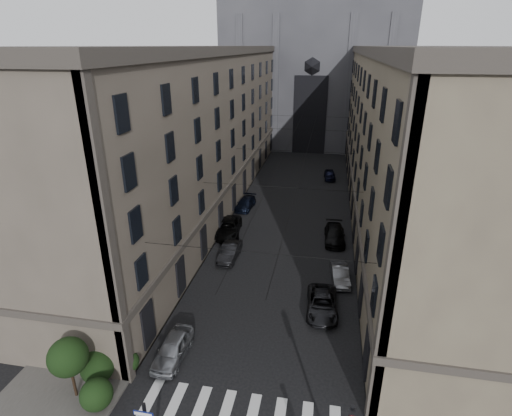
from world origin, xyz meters
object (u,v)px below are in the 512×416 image
Objects in this scene: car_left_midfar at (228,227)px; car_right_midfar at (335,235)px; car_right_near at (340,274)px; car_right_midnear at (322,304)px; car_left_midnear at (230,252)px; car_right_far at (330,175)px; car_left_far at (245,204)px; gothic_tower at (316,51)px; car_left_near at (173,348)px.

car_left_midfar reaches higher than car_right_midfar.
car_right_midnear is at bearing -113.01° from car_right_near.
car_left_midnear is 1.08× the size of car_right_far.
car_right_midfar reaches higher than car_right_midnear.
car_left_midnear is 10.48m from car_right_near.
car_right_midfar is (9.80, 5.58, 0.02)m from car_left_midnear.
car_left_far is 0.91× the size of car_right_midnear.
car_left_far is at bearing -98.27° from gothic_tower.
gothic_tower is 14.60× the size of car_right_near.
car_right_near is at bearing -84.23° from gothic_tower.
car_left_midfar is (-1.49, 5.16, 0.07)m from car_left_midnear.
car_right_near is 0.99× the size of car_right_far.
car_right_far is at bearing 89.84° from car_right_midfar.
gothic_tower is 10.27× the size of car_left_midfar.
gothic_tower is 55.92m from car_left_midnear.
car_left_midfar is 1.13× the size of car_right_midnear.
gothic_tower is 12.84× the size of car_left_far.
car_left_midfar is (-1.04, 18.55, 0.05)m from car_left_near.
car_left_midfar is at bearing 141.96° from car_right_near.
gothic_tower reaches higher than car_right_near.
car_right_midfar is at bearing -28.18° from car_left_far.
car_left_midfar is 13.80m from car_right_near.
gothic_tower is at bearing 89.22° from car_right_near.
car_right_midfar is at bearing -91.98° from car_right_far.
car_left_near reaches higher than car_right_near.
car_left_near is 11.52m from car_right_midnear.
car_left_far is at bearing 121.34° from car_right_near.
car_right_midfar is at bearing -83.89° from gothic_tower.
gothic_tower reaches higher than car_right_midfar.
gothic_tower is 68.77m from car_left_near.
gothic_tower reaches higher than car_left_midnear.
car_left_near is 15.61m from car_right_near.
car_right_far is (9.00, 26.56, -0.03)m from car_left_midnear.
gothic_tower is at bearing 93.77° from car_right_midfar.
car_left_near is 0.95× the size of car_left_far.
car_left_near is 13.40m from car_left_midnear.
car_right_far is at bearing -80.81° from gothic_tower.
car_left_near is 1.00× the size of car_left_midnear.
car_left_far is 0.90× the size of car_right_midfar.
car_right_far is (-1.28, 28.60, 0.03)m from car_right_near.
car_left_near is 21.56m from car_right_midfar.
car_left_far is (0.33, 7.49, -0.13)m from car_left_midfar.
car_left_near is at bearing -107.45° from car_right_far.
gothic_tower is at bearing 86.37° from car_left_far.
car_left_midnear reaches higher than car_left_far.
car_left_near is 0.86× the size of car_right_midnear.
car_right_midfar is at bearing 30.71° from car_left_midnear.
car_left_midfar is at bearing 107.10° from car_left_midnear.
car_left_far is at bearing 80.27° from car_left_midfar.
car_right_midfar is at bearing 83.56° from car_right_midnear.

